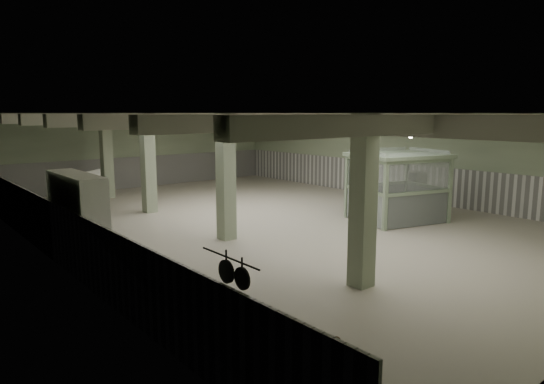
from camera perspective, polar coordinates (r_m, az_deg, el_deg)
floor at (r=16.40m, az=-0.07°, el=-3.41°), size 20.00×20.00×0.00m
ceiling at (r=15.99m, az=-0.08°, el=9.27°), size 14.00×20.00×0.02m
wall_back at (r=24.62m, az=-15.10°, el=4.77°), size 14.00×0.02×3.60m
wall_left at (r=12.87m, az=-24.89°, el=0.35°), size 0.02×20.00×3.60m
wall_right at (r=21.22m, az=14.71°, el=4.11°), size 0.02×20.00×3.60m
wainscot_left at (r=13.07m, az=-24.47°, el=-4.19°), size 0.05×19.90×1.50m
wainscot_right at (r=21.32m, az=14.55°, el=1.29°), size 0.05×19.90×1.50m
wainscot_back at (r=24.69m, az=-14.97°, el=2.33°), size 13.90×0.05×1.50m
girder at (r=14.54m, az=-7.79°, el=8.31°), size 0.45×19.90×0.40m
beam_a at (r=11.27m, az=25.20°, el=7.47°), size 13.90×0.35×0.32m
beam_b at (r=12.55m, az=14.76°, el=8.14°), size 13.90×0.35×0.32m
beam_c at (r=14.16m, az=6.44°, el=8.48°), size 13.90×0.35×0.32m
beam_d at (r=16.00m, az=-0.08°, el=8.62°), size 13.90×0.35×0.32m
beam_e at (r=18.00m, az=-5.20°, el=8.66°), size 13.90×0.35×0.32m
beam_f at (r=20.11m, az=-9.28°, el=8.64°), size 13.90×0.35×0.32m
beam_g at (r=22.30m, az=-12.57°, el=8.60°), size 13.90×0.35×0.32m
column_a at (r=10.12m, az=10.67°, el=-1.16°), size 0.42×0.42×3.60m
column_b at (r=13.81m, az=-5.45°, el=1.73°), size 0.42×0.42×3.60m
column_c at (r=18.14m, az=-14.37°, el=3.29°), size 0.42×0.42×3.60m
column_d at (r=21.82m, az=-18.89°, el=4.04°), size 0.42×0.42×3.60m
hook_rail at (r=6.01m, az=-5.04°, el=-7.75°), size 0.02×1.20×0.02m
pendant_front at (r=12.97m, az=15.99°, el=6.47°), size 0.44×0.44×0.22m
pendant_mid at (r=16.71m, az=0.16°, el=7.38°), size 0.44×0.44×0.22m
pendant_back at (r=20.80m, az=-8.76°, el=7.65°), size 0.44×0.44×0.22m
prep_counter at (r=7.40m, az=-6.35°, el=-15.92°), size 0.89×5.09×0.91m
pitcher_near at (r=6.73m, az=-4.45°, el=-13.35°), size 0.21×0.23×0.24m
pitcher_far at (r=5.81m, az=4.53°, el=-17.17°), size 0.18×0.20×0.24m
veg_colander at (r=5.75m, az=5.66°, el=-17.57°), size 0.56×0.56×0.23m
orange_bowl at (r=6.35m, az=-0.93°, el=-15.55°), size 0.29×0.29×0.08m
skillet_near at (r=5.95m, az=-3.53°, el=-10.12°), size 0.04×0.28×0.28m
skillet_far at (r=6.22m, az=-5.39°, el=-9.30°), size 0.04×0.30×0.30m
walkin_cooler at (r=12.14m, az=-21.75°, el=-3.13°), size 1.13×2.48×2.27m
guard_booth at (r=16.78m, az=14.55°, el=2.09°), size 3.37×3.07×2.39m
filing_cabinet at (r=18.64m, az=16.48°, el=0.04°), size 0.66×0.79×1.47m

